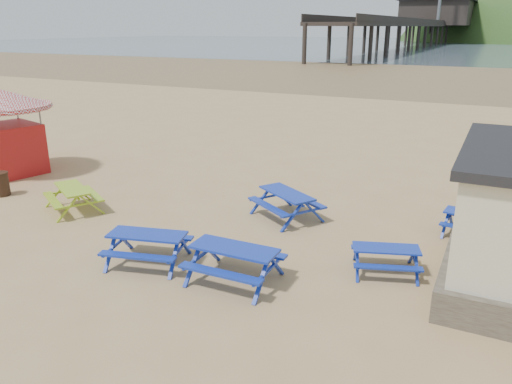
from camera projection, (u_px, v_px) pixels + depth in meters
The scene contains 12 objects.
ground at pixel (190, 233), 14.26m from camera, with size 400.00×400.00×0.00m, color tan.
wet_sand at pixel (440, 75), 61.01m from camera, with size 400.00×400.00×0.00m, color olive.
sea at pixel (487, 45), 158.77m from camera, with size 400.00×400.00×0.00m, color #475865.
picnic_table_blue_b at pixel (287, 205), 15.28m from camera, with size 2.53×2.41×0.83m.
picnic_table_blue_c at pixel (474, 225), 13.92m from camera, with size 1.77×1.49×0.69m.
picnic_table_blue_d at pixel (234, 264), 11.48m from camera, with size 2.04×1.65×0.84m.
picnic_table_blue_e at pixel (148, 248), 12.35m from camera, with size 2.22×1.95×0.79m.
picnic_table_blue_f at pixel (385, 260), 11.89m from camera, with size 1.88×1.69×0.65m.
picnic_table_yellow at pixel (73, 199), 15.92m from camera, with size 2.34×2.21×0.77m.
ice_cream_kiosk at pixel (4, 121), 19.41m from camera, with size 4.59×4.59×3.36m.
litter_bin at pixel (1, 184), 17.33m from camera, with size 0.57×0.57×0.84m.
pier at pixel (434, 27), 171.64m from camera, with size 24.00×220.00×39.29m.
Camera 1 is at (7.54, -10.95, 5.62)m, focal length 35.00 mm.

